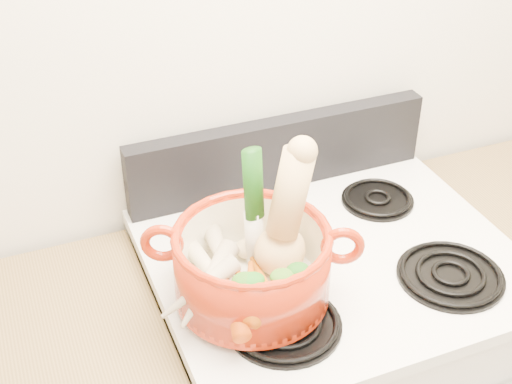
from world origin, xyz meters
name	(u,v)px	position (x,y,z in m)	size (l,w,h in m)	color
wall_back	(273,45)	(0.00, 1.75, 1.30)	(3.50, 0.02, 2.60)	white
cooktop	(333,259)	(0.00, 1.40, 0.93)	(0.78, 0.67, 0.03)	white
control_backsplash	(279,153)	(0.00, 1.70, 1.04)	(0.76, 0.05, 0.18)	black
burner_front_left	(284,323)	(-0.19, 1.24, 0.96)	(0.22, 0.22, 0.02)	black
burner_front_right	(451,274)	(0.19, 1.24, 0.96)	(0.22, 0.22, 0.02)	black
burner_back_left	(230,235)	(-0.19, 1.54, 0.96)	(0.17, 0.17, 0.02)	black
burner_back_right	(378,198)	(0.19, 1.54, 0.96)	(0.17, 0.17, 0.02)	black
dutch_oven	(252,265)	(-0.22, 1.33, 1.04)	(0.30, 0.30, 0.15)	#9F2109
pot_handle_left	(162,243)	(-0.38, 1.40, 1.09)	(0.08, 0.08, 0.02)	#9F2109
pot_handle_right	(343,246)	(-0.06, 1.26, 1.09)	(0.08, 0.08, 0.02)	#9F2109
squash	(281,215)	(-0.15, 1.35, 1.13)	(0.11, 0.11, 0.27)	tan
leek	(254,208)	(-0.19, 1.39, 1.13)	(0.04, 0.04, 0.27)	silver
ginger	(252,249)	(-0.19, 1.40, 1.02)	(0.07, 0.05, 0.04)	tan
parsnip_0	(210,269)	(-0.29, 1.37, 1.03)	(0.04, 0.04, 0.23)	beige
parsnip_1	(207,283)	(-0.31, 1.33, 1.03)	(0.04, 0.04, 0.21)	beige
parsnip_2	(221,254)	(-0.26, 1.39, 1.04)	(0.05, 0.05, 0.21)	beige
parsnip_3	(199,287)	(-0.33, 1.31, 1.04)	(0.04, 0.04, 0.18)	beige
carrot_0	(266,288)	(-0.21, 1.28, 1.02)	(0.03, 0.03, 0.17)	#C55D09
carrot_1	(232,305)	(-0.29, 1.26, 1.02)	(0.04, 0.04, 0.17)	#DE540B
carrot_2	(263,290)	(-0.22, 1.27, 1.03)	(0.03, 0.03, 0.17)	#BA4709
carrot_3	(251,293)	(-0.25, 1.26, 1.04)	(0.03, 0.03, 0.16)	#DD5F0B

